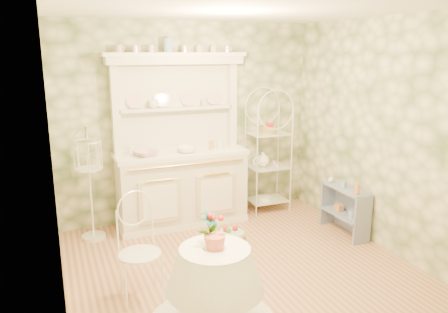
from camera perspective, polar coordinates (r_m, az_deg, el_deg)
name	(u,v)px	position (r m, az deg, el deg)	size (l,w,h in m)	color
floor	(241,269)	(4.90, 2.28, -14.51)	(3.60, 3.60, 0.00)	tan
ceiling	(244,8)	(4.34, 2.63, 18.80)	(3.60, 3.60, 0.00)	white
wall_left	(53,165)	(4.04, -21.48, -1.05)	(3.60, 3.60, 0.00)	beige
wall_right	(383,135)	(5.41, 20.08, 2.59)	(3.60, 3.60, 0.00)	beige
wall_back	(189,122)	(6.08, -4.63, 4.51)	(3.60, 3.60, 0.00)	beige
wall_front	(359,204)	(2.94, 17.20, -6.00)	(3.60, 3.60, 0.00)	beige
kitchen_dresser	(181,141)	(5.79, -5.64, 1.98)	(1.87, 0.61, 2.29)	silver
bakers_rack	(268,150)	(6.36, 5.79, 0.81)	(0.56, 0.40, 1.81)	white
side_shelf	(345,212)	(5.88, 15.47, -7.04)	(0.24, 0.66, 0.57)	#7683A4
round_table	(215,291)	(3.88, -1.17, -17.14)	(0.59, 0.59, 0.64)	white
cafe_chair	(140,260)	(4.30, -10.90, -13.14)	(0.35, 0.35, 0.78)	white
birdcage_stand	(90,186)	(5.63, -17.08, -3.75)	(0.32, 0.32, 1.37)	white
floor_basket	(232,238)	(5.33, 1.00, -10.64)	(0.36, 0.36, 0.23)	tan
bowl_floral	(146,155)	(5.62, -10.10, 0.14)	(0.29, 0.29, 0.07)	white
bowl_white	(187,152)	(5.76, -4.88, 0.62)	(0.25, 0.25, 0.08)	white
cup_left	(154,106)	(5.79, -9.19, 6.53)	(0.14, 0.14, 0.11)	white
cup_right	(204,104)	(5.99, -2.61, 6.92)	(0.09, 0.09, 0.09)	white
potted_geranium	(209,232)	(3.67, -1.91, -9.80)	(0.17, 0.12, 0.32)	#3F7238
bottle_amber	(357,189)	(5.52, 16.98, -4.11)	(0.07, 0.07, 0.18)	#CF7F46
bottle_blue	(344,185)	(5.76, 15.38, -3.56)	(0.05, 0.05, 0.11)	#7B9BD1
bottle_glass	(331,180)	(5.94, 13.77, -3.01)	(0.08, 0.08, 0.10)	silver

